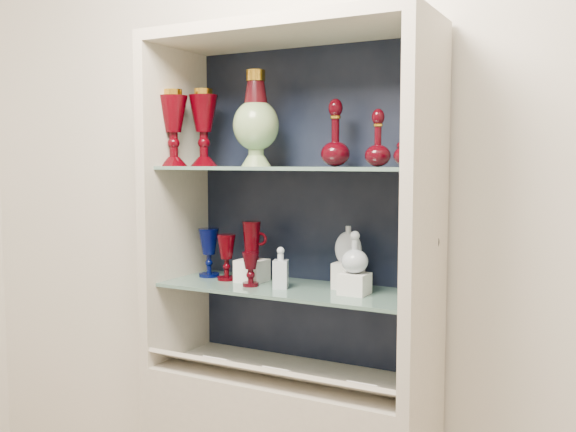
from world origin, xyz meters
The scene contains 29 objects.
wall_back centered at (0.00, 1.75, 1.40)m, with size 3.50×0.02×2.80m, color silver.
cabinet_back_panel centered at (0.00, 1.72, 1.32)m, with size 0.98×0.02×1.15m, color black.
cabinet_side_left centered at (-0.48, 1.53, 1.32)m, with size 0.04×0.40×1.15m, color beige.
cabinet_side_right centered at (0.48, 1.53, 1.32)m, with size 0.04×0.40×1.15m, color beige.
cabinet_top_cap centered at (0.00, 1.53, 1.92)m, with size 1.00×0.40×0.04m, color beige.
shelf_lower centered at (0.00, 1.55, 1.04)m, with size 0.92×0.34×0.01m, color slate.
shelf_upper centered at (0.00, 1.55, 1.46)m, with size 0.92×0.34×0.01m, color slate.
label_ledge centered at (0.00, 1.42, 0.78)m, with size 0.92×0.18×0.01m, color beige.
label_card_0 centered at (-0.21, 1.42, 0.80)m, with size 0.10×0.07×0.00m, color white.
label_card_1 centered at (0.03, 1.42, 0.80)m, with size 0.10×0.07×0.00m, color white.
label_card_2 centered at (0.33, 1.42, 0.80)m, with size 0.10×0.07×0.00m, color white.
pedestal_lamp_left centered at (-0.44, 1.47, 1.61)m, with size 0.11×0.11×0.28m, color #480007, non-canonical shape.
pedestal_lamp_right centered at (-0.37, 1.55, 1.61)m, with size 0.11×0.11×0.28m, color #480007, non-canonical shape.
enamel_urn centered at (-0.14, 1.56, 1.64)m, with size 0.16×0.16×0.34m, color #0A4D21, non-canonical shape.
ruby_decanter_a centered at (0.15, 1.60, 1.60)m, with size 0.10×0.10×0.25m, color #3D0109, non-canonical shape.
ruby_decanter_b centered at (0.31, 1.56, 1.57)m, with size 0.08×0.08×0.20m, color #3D0109, non-canonical shape.
lidded_bowl centered at (0.44, 1.47, 1.52)m, with size 0.09×0.09×0.10m, color #3D0109, non-canonical shape.
cobalt_goblet centered at (-0.37, 1.58, 1.14)m, with size 0.08×0.08×0.18m, color #030943, non-canonical shape.
ruby_goblet_tall centered at (-0.27, 1.55, 1.13)m, with size 0.07×0.07×0.17m, color #480007, non-canonical shape.
ruby_goblet_small centered at (-0.13, 1.50, 1.11)m, with size 0.06×0.06×0.12m, color #3D0109, non-canonical shape.
riser_ruby_pitcher centered at (-0.17, 1.57, 1.09)m, with size 0.10×0.10×0.08m, color silver.
ruby_pitcher centered at (-0.17, 1.57, 1.20)m, with size 0.11×0.07×0.14m, color #480007, non-canonical shape.
clear_square_bottle centered at (-0.02, 1.51, 1.12)m, with size 0.05×0.05×0.14m, color #AEBDC9, non-canonical shape.
riser_flat_flask centered at (0.19, 1.62, 1.09)m, with size 0.09×0.09×0.09m, color silver.
flat_flask centered at (0.19, 1.62, 1.21)m, with size 0.09×0.04×0.13m, color #A1AAB5, non-canonical shape.
riser_clear_round_decanter centered at (0.24, 1.54, 1.08)m, with size 0.09×0.09×0.07m, color silver.
clear_round_decanter centered at (0.24, 1.54, 1.19)m, with size 0.09×0.09×0.13m, color #AEBDC9, non-canonical shape.
riser_cameo_medallion centered at (0.44, 1.61, 1.10)m, with size 0.08×0.08×0.10m, color silver.
cameo_medallion centered at (0.44, 1.61, 1.22)m, with size 0.12×0.04×0.15m, color black, non-canonical shape.
Camera 1 is at (1.03, -0.40, 1.49)m, focal length 40.00 mm.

